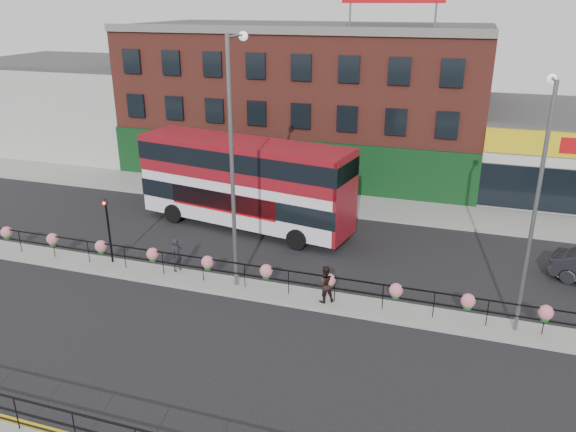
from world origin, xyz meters
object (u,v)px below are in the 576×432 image
(pedestrian_a, at_px, (177,255))
(lamp_column_east, at_px, (538,189))
(pedestrian_b, at_px, (325,284))
(double_decker_bus, at_px, (245,175))
(lamp_column_west, at_px, (234,144))

(pedestrian_a, bearing_deg, lamp_column_east, -69.84)
(pedestrian_b, bearing_deg, double_decker_bus, -82.13)
(pedestrian_b, distance_m, lamp_column_west, 6.82)
(lamp_column_west, xyz_separation_m, lamp_column_east, (11.51, -0.09, -0.71))
(pedestrian_b, distance_m, lamp_column_east, 8.84)
(pedestrian_a, bearing_deg, double_decker_bus, 13.48)
(double_decker_bus, xyz_separation_m, pedestrian_a, (-0.85, -6.30, -2.09))
(lamp_column_west, bearing_deg, pedestrian_b, -7.08)
(pedestrian_a, xyz_separation_m, pedestrian_b, (7.19, -0.68, 0.03))
(pedestrian_a, relative_size, pedestrian_b, 0.96)
(double_decker_bus, bearing_deg, lamp_column_west, -70.66)
(double_decker_bus, height_order, pedestrian_b, double_decker_bus)
(pedestrian_a, xyz_separation_m, lamp_column_west, (3.13, -0.18, 5.48))
(double_decker_bus, height_order, lamp_column_west, lamp_column_west)
(lamp_column_west, distance_m, lamp_column_east, 11.54)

